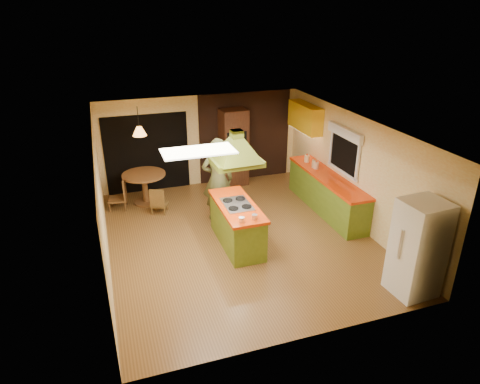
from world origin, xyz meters
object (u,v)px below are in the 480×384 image
object	(u,v)px
wall_oven	(234,148)
canister_large	(315,164)
refrigerator	(418,248)
man	(218,179)
kitchen_island	(237,224)
dining_table	(144,182)

from	to	relation	value
wall_oven	canister_large	bearing A→B (deg)	-51.16
refrigerator	canister_large	distance (m)	3.98
man	wall_oven	xyz separation A→B (m)	(1.00, 1.91, 0.07)
kitchen_island	canister_large	size ratio (longest dim) A/B	9.36
man	wall_oven	size ratio (longest dim) A/B	0.93
kitchen_island	canister_large	xyz separation A→B (m)	(2.52, 1.44, 0.55)
refrigerator	canister_large	xyz separation A→B (m)	(0.10, 3.98, 0.14)
man	canister_large	bearing A→B (deg)	-165.02
wall_oven	man	bearing A→B (deg)	-120.75
wall_oven	canister_large	size ratio (longest dim) A/B	10.74
kitchen_island	refrigerator	size ratio (longest dim) A/B	1.05
wall_oven	dining_table	bearing A→B (deg)	-171.56
canister_large	dining_table	bearing A→B (deg)	163.44
kitchen_island	canister_large	bearing A→B (deg)	29.85
refrigerator	canister_large	world-z (taller)	refrigerator
refrigerator	dining_table	xyz separation A→B (m)	(-4.01, 5.20, -0.31)
dining_table	canister_large	distance (m)	4.31
kitchen_island	dining_table	xyz separation A→B (m)	(-1.59, 2.67, 0.10)
dining_table	canister_large	world-z (taller)	canister_large
kitchen_island	dining_table	world-z (taller)	kitchen_island
refrigerator	wall_oven	xyz separation A→B (m)	(-1.48, 5.73, 0.18)
man	canister_large	size ratio (longest dim) A/B	10.01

